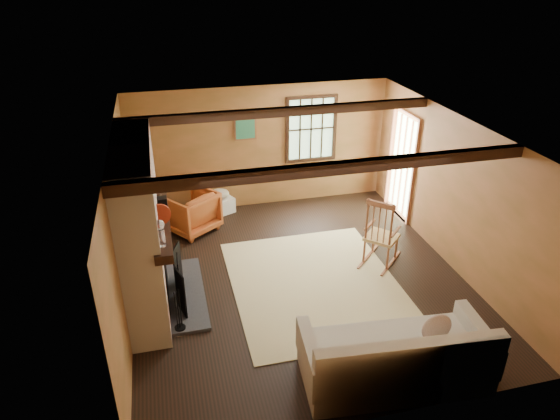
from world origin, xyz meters
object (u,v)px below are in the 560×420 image
object	(u,v)px
armchair	(191,211)
laundry_basket	(220,205)
rocking_chair	(381,236)
fireplace	(144,234)
sofa	(397,360)

from	to	relation	value
armchair	laundry_basket	bearing A→B (deg)	-171.91
laundry_basket	rocking_chair	bearing A→B (deg)	-46.51
rocking_chair	laundry_basket	distance (m)	3.34
fireplace	rocking_chair	distance (m)	3.68
fireplace	armchair	bearing A→B (deg)	69.29
sofa	armchair	distance (m)	4.72
sofa	laundry_basket	size ratio (longest dim) A/B	4.50
fireplace	sofa	size ratio (longest dim) A/B	1.07
rocking_chair	laundry_basket	world-z (taller)	rocking_chair
rocking_chair	sofa	size ratio (longest dim) A/B	0.52
fireplace	laundry_basket	distance (m)	3.04
rocking_chair	armchair	distance (m)	3.42
fireplace	laundry_basket	xyz separation A→B (m)	(1.34, 2.55, -0.95)
fireplace	sofa	bearing A→B (deg)	-39.83
armchair	sofa	bearing A→B (deg)	79.16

